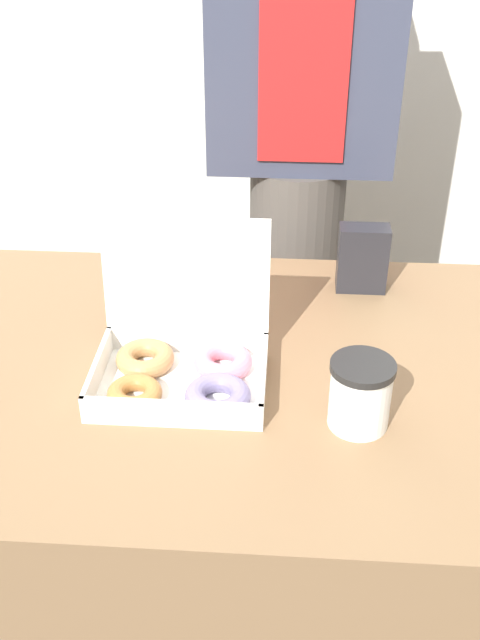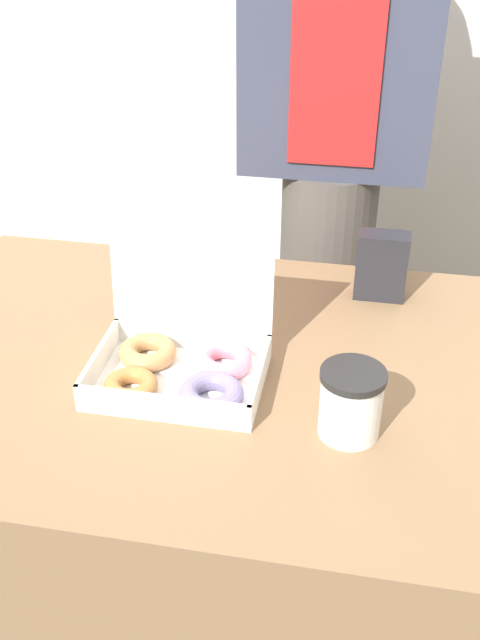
{
  "view_description": "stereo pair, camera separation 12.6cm",
  "coord_description": "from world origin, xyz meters",
  "px_view_note": "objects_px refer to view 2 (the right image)",
  "views": [
    {
      "loc": [
        0.14,
        -1.08,
        1.52
      ],
      "look_at": [
        0.06,
        -0.02,
        0.84
      ],
      "focal_mm": 42.0,
      "sensor_mm": 36.0,
      "label": 1
    },
    {
      "loc": [
        0.26,
        -1.07,
        1.52
      ],
      "look_at": [
        0.06,
        -0.02,
        0.84
      ],
      "focal_mm": 42.0,
      "sensor_mm": 36.0,
      "label": 2
    }
  ],
  "objects_px": {
    "coffee_cup": "(351,402)",
    "donut_box": "(183,358)",
    "person_customer": "(332,162)",
    "napkin_holder": "(381,266)"
  },
  "relations": [
    {
      "from": "coffee_cup",
      "to": "napkin_holder",
      "type": "bearing_deg",
      "value": 85.71
    },
    {
      "from": "donut_box",
      "to": "coffee_cup",
      "type": "relative_size",
      "value": 2.5
    },
    {
      "from": "coffee_cup",
      "to": "napkin_holder",
      "type": "distance_m",
      "value": 0.44
    },
    {
      "from": "donut_box",
      "to": "napkin_holder",
      "type": "height_order",
      "value": "donut_box"
    },
    {
      "from": "napkin_holder",
      "to": "coffee_cup",
      "type": "bearing_deg",
      "value": -94.29
    },
    {
      "from": "coffee_cup",
      "to": "person_customer",
      "type": "distance_m",
      "value": 0.81
    },
    {
      "from": "coffee_cup",
      "to": "person_customer",
      "type": "xyz_separation_m",
      "value": [
        -0.1,
        0.8,
        0.09
      ]
    },
    {
      "from": "donut_box",
      "to": "person_customer",
      "type": "xyz_separation_m",
      "value": [
        0.19,
        0.71,
        0.11
      ]
    },
    {
      "from": "napkin_holder",
      "to": "person_customer",
      "type": "height_order",
      "value": "person_customer"
    },
    {
      "from": "coffee_cup",
      "to": "donut_box",
      "type": "bearing_deg",
      "value": 162.5
    }
  ]
}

